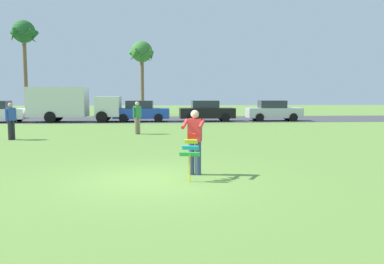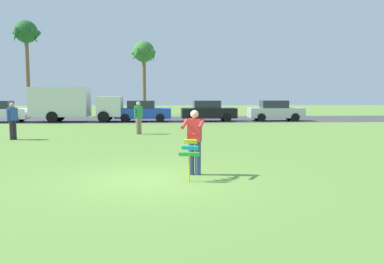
{
  "view_description": "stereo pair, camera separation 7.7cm",
  "coord_description": "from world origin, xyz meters",
  "px_view_note": "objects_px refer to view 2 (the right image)",
  "views": [
    {
      "loc": [
        0.27,
        -9.88,
        2.18
      ],
      "look_at": [
        1.13,
        1.51,
        1.05
      ],
      "focal_mm": 37.02,
      "sensor_mm": 36.0,
      "label": 1
    },
    {
      "loc": [
        0.35,
        -9.89,
        2.18
      ],
      "look_at": [
        1.13,
        1.51,
        1.05
      ],
      "focal_mm": 37.02,
      "sensor_mm": 36.0,
      "label": 2
    }
  ],
  "objects_px": {
    "parked_car_silver": "(275,111)",
    "person_walker_near": "(13,120)",
    "kite_held": "(190,149)",
    "person_walker_far": "(139,117)",
    "parked_truck_white_box": "(71,103)",
    "palm_tree_left_near": "(26,36)",
    "palm_tree_right_near": "(144,54)",
    "parked_car_black": "(208,111)",
    "parked_car_blue": "(143,111)",
    "person_kite_flyer": "(194,140)"
  },
  "relations": [
    {
      "from": "person_kite_flyer",
      "to": "parked_car_blue",
      "type": "bearing_deg",
      "value": 97.02
    },
    {
      "from": "parked_car_silver",
      "to": "person_kite_flyer",
      "type": "bearing_deg",
      "value": -111.37
    },
    {
      "from": "kite_held",
      "to": "parked_car_blue",
      "type": "height_order",
      "value": "parked_car_blue"
    },
    {
      "from": "parked_truck_white_box",
      "to": "parked_car_black",
      "type": "xyz_separation_m",
      "value": [
        10.35,
        -0.0,
        -0.64
      ]
    },
    {
      "from": "palm_tree_left_near",
      "to": "parked_car_silver",
      "type": "bearing_deg",
      "value": -21.27
    },
    {
      "from": "parked_car_silver",
      "to": "person_walker_far",
      "type": "bearing_deg",
      "value": -137.19
    },
    {
      "from": "palm_tree_left_near",
      "to": "person_walker_far",
      "type": "height_order",
      "value": "palm_tree_left_near"
    },
    {
      "from": "palm_tree_left_near",
      "to": "parked_car_black",
      "type": "bearing_deg",
      "value": -27.26
    },
    {
      "from": "kite_held",
      "to": "parked_car_silver",
      "type": "relative_size",
      "value": 0.27
    },
    {
      "from": "person_kite_flyer",
      "to": "person_walker_far",
      "type": "height_order",
      "value": "same"
    },
    {
      "from": "kite_held",
      "to": "person_walker_far",
      "type": "bearing_deg",
      "value": 100.08
    },
    {
      "from": "person_kite_flyer",
      "to": "person_walker_near",
      "type": "bearing_deg",
      "value": 132.66
    },
    {
      "from": "parked_car_blue",
      "to": "parked_car_silver",
      "type": "height_order",
      "value": "same"
    },
    {
      "from": "kite_held",
      "to": "parked_car_silver",
      "type": "xyz_separation_m",
      "value": [
        7.97,
        20.62,
        -0.01
      ]
    },
    {
      "from": "palm_tree_left_near",
      "to": "person_walker_far",
      "type": "bearing_deg",
      "value": -56.78
    },
    {
      "from": "kite_held",
      "to": "parked_car_black",
      "type": "xyz_separation_m",
      "value": [
        2.71,
        20.62,
        -0.01
      ]
    },
    {
      "from": "parked_car_black",
      "to": "person_walker_far",
      "type": "height_order",
      "value": "person_walker_far"
    },
    {
      "from": "parked_car_blue",
      "to": "palm_tree_left_near",
      "type": "distance_m",
      "value": 15.57
    },
    {
      "from": "person_kite_flyer",
      "to": "parked_truck_white_box",
      "type": "bearing_deg",
      "value": 111.36
    },
    {
      "from": "parked_car_silver",
      "to": "palm_tree_left_near",
      "type": "bearing_deg",
      "value": 158.73
    },
    {
      "from": "parked_car_black",
      "to": "palm_tree_right_near",
      "type": "bearing_deg",
      "value": 118.94
    },
    {
      "from": "person_kite_flyer",
      "to": "person_walker_far",
      "type": "xyz_separation_m",
      "value": [
        -2.18,
        10.71,
        -0.02
      ]
    },
    {
      "from": "kite_held",
      "to": "parked_car_black",
      "type": "bearing_deg",
      "value": 82.52
    },
    {
      "from": "kite_held",
      "to": "parked_car_black",
      "type": "height_order",
      "value": "parked_car_black"
    },
    {
      "from": "parked_truck_white_box",
      "to": "person_walker_near",
      "type": "relative_size",
      "value": 3.89
    },
    {
      "from": "person_kite_flyer",
      "to": "kite_held",
      "type": "relative_size",
      "value": 1.5
    },
    {
      "from": "parked_car_blue",
      "to": "person_walker_near",
      "type": "relative_size",
      "value": 2.46
    },
    {
      "from": "parked_car_black",
      "to": "palm_tree_left_near",
      "type": "height_order",
      "value": "palm_tree_left_near"
    },
    {
      "from": "parked_car_silver",
      "to": "person_walker_near",
      "type": "xyz_separation_m",
      "value": [
        -15.69,
        -11.4,
        0.16
      ]
    },
    {
      "from": "person_kite_flyer",
      "to": "kite_held",
      "type": "bearing_deg",
      "value": -103.69
    },
    {
      "from": "person_kite_flyer",
      "to": "parked_truck_white_box",
      "type": "height_order",
      "value": "parked_truck_white_box"
    },
    {
      "from": "kite_held",
      "to": "parked_truck_white_box",
      "type": "height_order",
      "value": "parked_truck_white_box"
    },
    {
      "from": "palm_tree_right_near",
      "to": "person_walker_far",
      "type": "relative_size",
      "value": 4.23
    },
    {
      "from": "parked_truck_white_box",
      "to": "kite_held",
      "type": "bearing_deg",
      "value": -69.66
    },
    {
      "from": "person_walker_near",
      "to": "person_walker_far",
      "type": "xyz_separation_m",
      "value": [
        5.7,
        2.15,
        0.0
      ]
    },
    {
      "from": "person_walker_near",
      "to": "palm_tree_left_near",
      "type": "bearing_deg",
      "value": 106.46
    },
    {
      "from": "kite_held",
      "to": "person_walker_far",
      "type": "height_order",
      "value": "person_walker_far"
    },
    {
      "from": "person_walker_far",
      "to": "palm_tree_left_near",
      "type": "bearing_deg",
      "value": 123.22
    },
    {
      "from": "person_kite_flyer",
      "to": "person_walker_near",
      "type": "xyz_separation_m",
      "value": [
        -7.88,
        8.56,
        -0.02
      ]
    },
    {
      "from": "parked_truck_white_box",
      "to": "parked_car_blue",
      "type": "relative_size",
      "value": 1.58
    },
    {
      "from": "palm_tree_left_near",
      "to": "person_walker_far",
      "type": "relative_size",
      "value": 5.17
    },
    {
      "from": "palm_tree_right_near",
      "to": "person_walker_near",
      "type": "relative_size",
      "value": 4.23
    },
    {
      "from": "kite_held",
      "to": "person_walker_near",
      "type": "height_order",
      "value": "person_walker_near"
    },
    {
      "from": "person_kite_flyer",
      "to": "kite_held",
      "type": "distance_m",
      "value": 0.7
    },
    {
      "from": "parked_truck_white_box",
      "to": "palm_tree_right_near",
      "type": "height_order",
      "value": "palm_tree_right_near"
    },
    {
      "from": "kite_held",
      "to": "parked_car_silver",
      "type": "height_order",
      "value": "parked_car_silver"
    },
    {
      "from": "parked_car_blue",
      "to": "parked_car_silver",
      "type": "xyz_separation_m",
      "value": [
        10.27,
        -0.0,
        0.0
      ]
    },
    {
      "from": "parked_car_black",
      "to": "parked_car_silver",
      "type": "xyz_separation_m",
      "value": [
        5.26,
        0.0,
        0.0
      ]
    },
    {
      "from": "parked_truck_white_box",
      "to": "person_walker_far",
      "type": "xyz_separation_m",
      "value": [
        5.62,
        -9.25,
        -0.48
      ]
    },
    {
      "from": "parked_truck_white_box",
      "to": "person_walker_far",
      "type": "height_order",
      "value": "parked_truck_white_box"
    }
  ]
}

